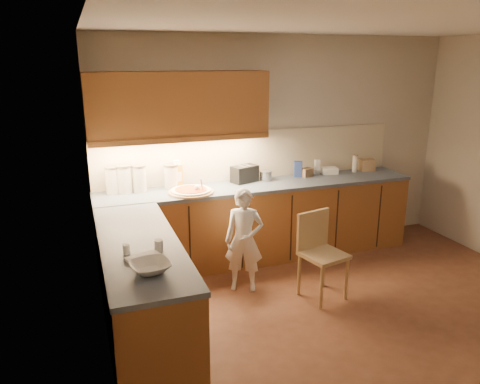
{
  "coord_description": "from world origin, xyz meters",
  "views": [
    {
      "loc": [
        -2.36,
        -3.17,
        2.35
      ],
      "look_at": [
        -0.8,
        1.2,
        1.0
      ],
      "focal_mm": 35.0,
      "sensor_mm": 36.0,
      "label": 1
    }
  ],
  "objects_px": {
    "pizza_on_board": "(191,191)",
    "child": "(244,240)",
    "toaster": "(245,174)",
    "wooden_chair": "(319,249)",
    "oil_jug": "(177,175)"
  },
  "relations": [
    {
      "from": "wooden_chair",
      "to": "toaster",
      "type": "distance_m",
      "value": 1.36
    },
    {
      "from": "pizza_on_board",
      "to": "wooden_chair",
      "type": "bearing_deg",
      "value": -42.39
    },
    {
      "from": "child",
      "to": "pizza_on_board",
      "type": "bearing_deg",
      "value": 147.41
    },
    {
      "from": "child",
      "to": "toaster",
      "type": "relative_size",
      "value": 3.13
    },
    {
      "from": "child",
      "to": "toaster",
      "type": "xyz_separation_m",
      "value": [
        0.31,
        0.83,
        0.48
      ]
    },
    {
      "from": "oil_jug",
      "to": "pizza_on_board",
      "type": "bearing_deg",
      "value": -70.77
    },
    {
      "from": "oil_jug",
      "to": "toaster",
      "type": "distance_m",
      "value": 0.8
    },
    {
      "from": "oil_jug",
      "to": "wooden_chair",
      "type": "bearing_deg",
      "value": -46.92
    },
    {
      "from": "child",
      "to": "toaster",
      "type": "distance_m",
      "value": 1.01
    },
    {
      "from": "wooden_chair",
      "to": "child",
      "type": "bearing_deg",
      "value": 137.62
    },
    {
      "from": "toaster",
      "to": "child",
      "type": "bearing_deg",
      "value": -129.56
    },
    {
      "from": "pizza_on_board",
      "to": "child",
      "type": "relative_size",
      "value": 0.46
    },
    {
      "from": "pizza_on_board",
      "to": "child",
      "type": "bearing_deg",
      "value": -56.29
    },
    {
      "from": "pizza_on_board",
      "to": "child",
      "type": "xyz_separation_m",
      "value": [
        0.4,
        -0.59,
        -0.4
      ]
    },
    {
      "from": "child",
      "to": "wooden_chair",
      "type": "relative_size",
      "value": 1.24
    }
  ]
}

